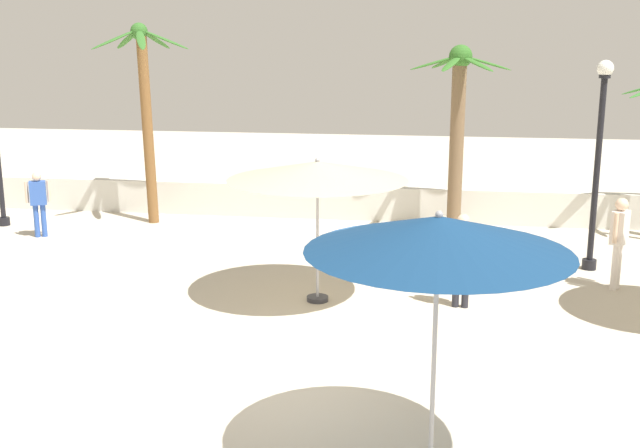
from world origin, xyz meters
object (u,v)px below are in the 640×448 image
at_px(guest_0, 38,198).
at_px(guest_1, 462,252).
at_px(patio_umbrella_0, 317,171).
at_px(guest_2, 619,234).
at_px(palm_tree_0, 458,117).
at_px(palm_tree_1, 145,100).
at_px(lamp_post_1, 598,156).
at_px(patio_umbrella_2, 438,237).

xyz_separation_m(guest_0, guest_1, (9.56, -3.46, 0.08)).
bearing_deg(patio_umbrella_0, guest_2, 15.76).
height_order(palm_tree_0, guest_2, palm_tree_0).
distance_m(palm_tree_1, guest_1, 9.45).
bearing_deg(lamp_post_1, patio_umbrella_2, -110.32).
height_order(patio_umbrella_2, guest_2, patio_umbrella_2).
relative_size(palm_tree_0, guest_0, 2.87).
relative_size(lamp_post_1, guest_0, 2.70).
distance_m(patio_umbrella_2, guest_1, 5.69).
relative_size(palm_tree_0, guest_2, 2.56).
xyz_separation_m(patio_umbrella_2, guest_0, (-9.14, 8.91, -1.69)).
relative_size(guest_1, guest_2, 0.96).
xyz_separation_m(palm_tree_1, guest_2, (10.40, -3.84, -2.01)).
relative_size(patio_umbrella_2, guest_1, 1.75).
bearing_deg(guest_0, guest_1, -19.91).
relative_size(guest_0, guest_1, 0.93).
bearing_deg(lamp_post_1, guest_1, -133.91).
bearing_deg(guest_0, palm_tree_0, 12.16).
relative_size(patio_umbrella_0, guest_2, 1.81).
height_order(palm_tree_0, lamp_post_1, palm_tree_0).
relative_size(palm_tree_0, lamp_post_1, 1.06).
height_order(guest_1, guest_2, guest_2).
xyz_separation_m(patio_umbrella_0, guest_2, (5.31, 1.50, -1.27)).
height_order(patio_umbrella_0, lamp_post_1, lamp_post_1).
bearing_deg(patio_umbrella_2, guest_1, 85.63).
xyz_separation_m(patio_umbrella_0, guest_1, (2.47, 0.06, -1.32)).
bearing_deg(lamp_post_1, patio_umbrella_0, -151.50).
height_order(palm_tree_1, guest_2, palm_tree_1).
height_order(patio_umbrella_0, guest_2, patio_umbrella_0).
height_order(patio_umbrella_2, guest_0, patio_umbrella_2).
bearing_deg(guest_0, patio_umbrella_2, -44.25).
distance_m(patio_umbrella_0, guest_0, 8.03).
distance_m(patio_umbrella_0, patio_umbrella_2, 5.78).
xyz_separation_m(guest_0, guest_2, (12.40, -2.02, 0.13)).
relative_size(palm_tree_1, lamp_post_1, 1.19).
bearing_deg(guest_0, palm_tree_1, 42.34).
distance_m(palm_tree_0, guest_2, 5.27).
distance_m(patio_umbrella_0, lamp_post_1, 5.77).
bearing_deg(palm_tree_1, guest_1, -34.93).
xyz_separation_m(patio_umbrella_2, guest_2, (3.25, 6.89, -1.56)).
height_order(patio_umbrella_0, palm_tree_1, palm_tree_1).
relative_size(lamp_post_1, guest_2, 2.40).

